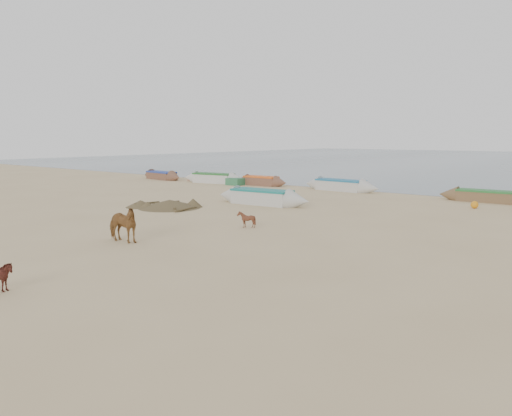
% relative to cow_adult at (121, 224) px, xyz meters
% --- Properties ---
extents(ground, '(140.00, 140.00, 0.00)m').
position_rel_cow_adult_xyz_m(ground, '(2.48, 1.49, -0.74)').
color(ground, tan).
rests_on(ground, ground).
extents(cow_adult, '(1.82, 0.96, 1.48)m').
position_rel_cow_adult_xyz_m(cow_adult, '(0.00, 0.00, 0.00)').
color(cow_adult, brown).
rests_on(cow_adult, ground).
extents(calf_front, '(0.82, 0.76, 0.77)m').
position_rel_cow_adult_xyz_m(calf_front, '(1.78, 5.63, -0.35)').
color(calf_front, '#572C1B').
rests_on(calf_front, ground).
extents(near_canoe, '(6.73, 1.92, 0.94)m').
position_rel_cow_adult_xyz_m(near_canoe, '(-2.61, 12.39, -0.27)').
color(near_canoe, beige).
rests_on(near_canoe, ground).
extents(debris_pile, '(4.12, 4.12, 0.48)m').
position_rel_cow_adult_xyz_m(debris_pile, '(-5.96, 7.75, -0.50)').
color(debris_pile, brown).
rests_on(debris_pile, ground).
extents(waterline_canoes, '(54.67, 4.52, 0.92)m').
position_rel_cow_adult_xyz_m(waterline_canoes, '(1.79, 21.44, -0.32)').
color(waterline_canoes, brown).
rests_on(waterline_canoes, ground).
extents(beach_clutter, '(45.40, 5.40, 0.64)m').
position_rel_cow_adult_xyz_m(beach_clutter, '(6.29, 21.15, -0.44)').
color(beach_clutter, '#306C45').
rests_on(beach_clutter, ground).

